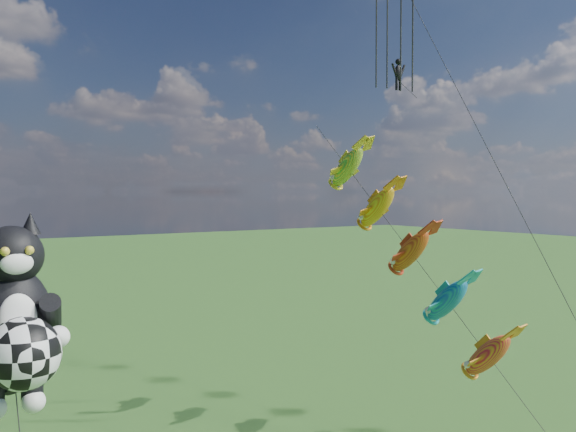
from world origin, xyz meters
TOP-DOWN VIEW (x-y plane):
  - cat_kite_rig at (-4.17, -0.05)m, footprint 2.23×3.96m
  - fish_windsock_rig at (15.51, 6.32)m, footprint 1.92×15.92m
  - parafoil_rig at (16.41, 7.92)m, footprint 2.58×17.50m

SIDE VIEW (x-z plane):
  - cat_kite_rig at x=-4.17m, z-range 3.03..14.22m
  - fish_windsock_rig at x=15.51m, z-range 0.97..16.46m
  - parafoil_rig at x=16.41m, z-range 6.14..32.72m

